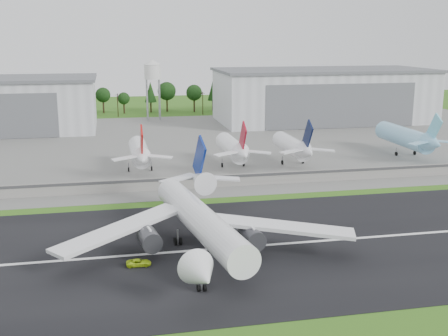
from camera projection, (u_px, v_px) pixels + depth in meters
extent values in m
plane|color=#2A6718|center=(266.00, 267.00, 101.10)|extent=(600.00, 600.00, 0.00)
cube|color=black|center=(252.00, 246.00, 110.62)|extent=(320.00, 60.00, 0.10)
cube|color=white|center=(252.00, 246.00, 110.61)|extent=(220.00, 1.00, 0.02)
cube|color=slate|center=(181.00, 144.00, 215.48)|extent=(320.00, 150.00, 0.10)
cube|color=gray|center=(211.00, 182.00, 153.13)|extent=(240.00, 0.50, 3.50)
cube|color=#38383A|center=(211.00, 177.00, 152.55)|extent=(240.00, 0.12, 0.70)
cube|color=silver|center=(323.00, 96.00, 270.33)|extent=(100.00, 45.00, 24.00)
cube|color=#595B60|center=(324.00, 70.00, 267.43)|extent=(102.00, 47.00, 1.20)
cube|color=#595B60|center=(342.00, 106.00, 249.18)|extent=(70.00, 0.30, 19.68)
cylinder|color=#99999E|center=(148.00, 101.00, 270.73)|extent=(0.50, 0.50, 20.00)
cylinder|color=#99999E|center=(159.00, 99.00, 277.62)|extent=(0.50, 0.50, 20.00)
cylinder|color=silver|center=(152.00, 72.00, 271.07)|extent=(8.00, 8.00, 7.00)
cone|color=silver|center=(152.00, 62.00, 269.99)|extent=(8.40, 8.40, 2.40)
cylinder|color=white|center=(200.00, 220.00, 107.20)|extent=(12.50, 44.37, 5.80)
cone|color=white|center=(202.00, 274.00, 82.90)|extent=(6.65, 6.82, 5.80)
cone|color=white|center=(200.00, 180.00, 132.68)|extent=(6.83, 9.74, 5.51)
cube|color=navy|center=(199.00, 158.00, 130.98)|extent=(1.96, 9.50, 11.13)
cube|color=white|center=(280.00, 226.00, 106.14)|extent=(28.24, 14.37, 2.65)
cylinder|color=#333338|center=(252.00, 238.00, 104.80)|extent=(4.60, 6.02, 3.80)
cube|color=white|center=(221.00, 178.00, 132.34)|extent=(9.40, 4.59, 0.98)
cube|color=white|center=(120.00, 229.00, 104.74)|extent=(25.69, 21.18, 2.65)
cylinder|color=#333338|center=(149.00, 239.00, 103.90)|extent=(4.60, 6.02, 3.80)
cube|color=white|center=(178.00, 179.00, 131.87)|extent=(9.48, 6.92, 0.98)
cube|color=#99999E|center=(201.00, 250.00, 104.35)|extent=(14.50, 31.18, 3.20)
cylinder|color=black|center=(178.00, 241.00, 111.13)|extent=(0.63, 1.54, 1.50)
imported|color=#ABCD18|center=(139.00, 263.00, 101.01)|extent=(4.55, 2.24, 1.24)
cylinder|color=white|center=(139.00, 151.00, 172.51)|extent=(5.69, 24.00, 5.69)
cone|color=white|center=(142.00, 159.00, 157.50)|extent=(5.41, 7.00, 5.41)
cube|color=#B5100D|center=(142.00, 142.00, 156.88)|extent=(0.45, 8.59, 10.02)
cylinder|color=#99999E|center=(129.00, 167.00, 170.92)|extent=(0.32, 0.32, 3.00)
cylinder|color=#99999E|center=(152.00, 166.00, 172.29)|extent=(0.32, 0.32, 3.00)
cylinder|color=black|center=(129.00, 169.00, 171.08)|extent=(0.40, 1.40, 1.40)
cylinder|color=white|center=(232.00, 148.00, 178.20)|extent=(5.85, 24.00, 5.85)
cone|color=white|center=(243.00, 154.00, 163.19)|extent=(5.56, 7.00, 5.56)
cube|color=maroon|center=(243.00, 138.00, 162.57)|extent=(0.45, 8.59, 10.02)
cylinder|color=#99999E|center=(222.00, 163.00, 176.62)|extent=(0.32, 0.32, 3.00)
cylinder|color=#99999E|center=(244.00, 162.00, 178.00)|extent=(0.32, 0.32, 3.00)
cylinder|color=black|center=(222.00, 165.00, 176.79)|extent=(0.40, 1.40, 1.40)
cylinder|color=white|center=(291.00, 146.00, 182.11)|extent=(5.57, 24.00, 5.57)
cone|color=white|center=(308.00, 152.00, 167.11)|extent=(5.29, 7.00, 5.29)
cube|color=#081032|center=(308.00, 136.00, 166.48)|extent=(0.45, 8.59, 10.02)
cylinder|color=#99999E|center=(282.00, 160.00, 180.51)|extent=(0.32, 0.32, 3.00)
cylinder|color=#99999E|center=(303.00, 159.00, 181.88)|extent=(0.32, 0.32, 3.00)
cylinder|color=black|center=(282.00, 162.00, 180.67)|extent=(0.40, 1.40, 1.40)
cylinder|color=#85C2E5|center=(404.00, 137.00, 195.13)|extent=(6.61, 30.00, 6.61)
cone|color=#85C2E5|center=(434.00, 144.00, 177.26)|extent=(6.28, 7.00, 6.28)
cube|color=#6FCAE3|center=(434.00, 128.00, 176.63)|extent=(0.45, 8.59, 10.02)
cylinder|color=#99999E|center=(396.00, 152.00, 193.64)|extent=(0.32, 0.32, 3.00)
cylinder|color=#99999E|center=(415.00, 151.00, 195.01)|extent=(0.32, 0.32, 3.00)
cylinder|color=black|center=(396.00, 154.00, 193.80)|extent=(0.40, 1.40, 1.40)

